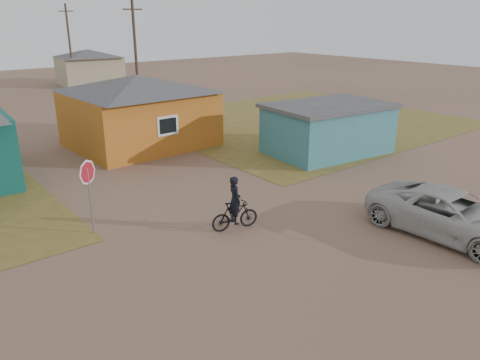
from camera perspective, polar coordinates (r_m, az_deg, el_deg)
name	(u,v)px	position (r m, az deg, el deg)	size (l,w,h in m)	color
ground	(280,250)	(14.75, 4.91, -8.46)	(120.00, 120.00, 0.00)	#7F5D49
grass_ne	(299,121)	(32.87, 7.17, 7.17)	(20.00, 18.00, 0.00)	olive
house_yellow	(139,110)	(26.53, -12.18, 8.38)	(7.72, 6.76, 3.90)	#BE671D
shed_turquoise	(328,128)	(25.07, 10.67, 6.23)	(6.71, 4.93, 2.60)	teal
house_beige_east	(89,66)	(53.17, -17.89, 13.06)	(6.95, 6.05, 3.60)	tan
utility_pole_near	(136,57)	(35.14, -12.58, 14.47)	(1.40, 0.20, 8.00)	#433428
utility_pole_far	(70,46)	(50.27, -20.03, 15.15)	(1.40, 0.20, 8.00)	#433428
stop_sign	(88,180)	(15.81, -18.02, -0.02)	(0.83, 0.21, 2.56)	gray
cyclist	(235,210)	(15.75, -0.63, -3.72)	(1.74, 0.87, 1.90)	black
vehicle	(451,214)	(16.77, 24.38, -3.84)	(2.49, 5.41, 1.50)	#B6B6B2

